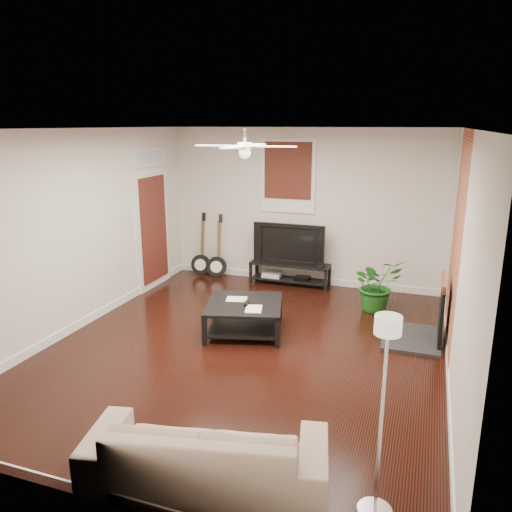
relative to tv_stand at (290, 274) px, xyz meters
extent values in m
cube|color=black|center=(0.18, -2.78, -0.20)|extent=(5.00, 6.00, 0.01)
cube|color=white|center=(0.18, -2.78, 2.60)|extent=(5.00, 6.00, 0.01)
cube|color=silver|center=(0.18, 0.22, 1.20)|extent=(5.00, 0.01, 2.80)
cube|color=silver|center=(0.18, -5.78, 1.20)|extent=(5.00, 0.01, 2.80)
cube|color=silver|center=(-2.32, -2.78, 1.20)|extent=(0.01, 6.00, 2.80)
cube|color=silver|center=(2.68, -2.78, 1.20)|extent=(0.01, 6.00, 2.80)
cube|color=#A75435|center=(2.67, -1.78, 1.20)|extent=(0.02, 2.20, 2.80)
cube|color=black|center=(2.38, -1.78, 0.26)|extent=(0.80, 1.10, 0.92)
cube|color=#3C1A10|center=(-0.12, 0.19, 1.75)|extent=(1.00, 0.06, 1.30)
cube|color=white|center=(-2.28, -0.88, 1.05)|extent=(0.08, 1.00, 2.50)
cube|color=black|center=(0.00, 0.00, 0.00)|extent=(1.45, 0.39, 0.41)
imported|color=black|center=(0.00, 0.02, 0.58)|extent=(1.30, 0.17, 0.75)
cube|color=black|center=(-0.02, -2.29, 0.01)|extent=(1.26, 1.26, 0.43)
imported|color=#BCA98D|center=(0.76, -5.26, 0.08)|extent=(2.08, 1.15, 0.57)
imported|color=#1A5D1A|center=(1.63, -0.81, 0.22)|extent=(1.01, 0.99, 0.85)
camera|label=1|loc=(2.31, -8.45, 2.65)|focal=35.10mm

